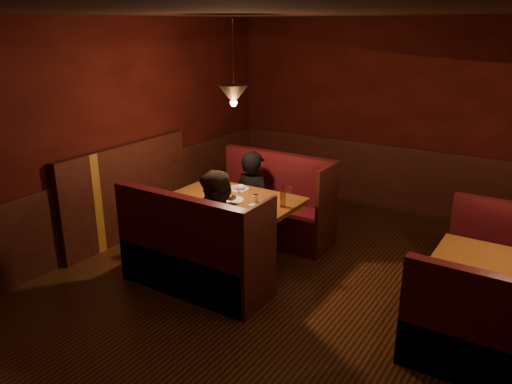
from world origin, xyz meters
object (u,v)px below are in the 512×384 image
Objects in this scene: second_table at (506,283)px; second_bench_near at (493,347)px; main_table at (236,212)px; diner_a at (253,184)px; main_bench_far at (274,212)px; main_bench_near at (192,260)px; diner_b at (219,214)px.

second_bench_near is at bearing -87.80° from second_table.
main_table is 1.19× the size of second_table.
diner_a is (-3.17, 1.34, 0.48)m from second_bench_near.
second_table is 0.90× the size of second_bench_near.
diner_a reaches higher than second_table.
second_bench_near is at bearing -27.99° from main_bench_far.
main_bench_far is 1.18× the size of second_bench_near.
main_table is at bearing -91.15° from main_bench_far.
main_table is 0.91× the size of main_bench_far.
second_bench_near is (3.00, -1.59, -0.04)m from main_bench_far.
main_bench_far is 0.53m from diner_a.
second_bench_near is (3.00, 0.16, -0.04)m from main_bench_near.
diner_a is at bearing 169.83° from second_table.
diner_a is at bearing 157.12° from second_bench_near.
second_table is 0.78× the size of diner_b.
second_table is at bearing 92.20° from second_bench_near.
diner_a is 1.22m from diner_b.
main_table is 0.91× the size of main_bench_near.
main_bench_far is at bearing 152.01° from second_bench_near.
diner_b reaches higher than main_table.
second_table is 0.81m from second_bench_near.
diner_a reaches higher than main_table.
second_bench_near is (3.01, -0.72, -0.31)m from main_table.
main_bench_far is 1.03× the size of diner_b.
diner_b reaches higher than second_bench_near.
diner_b is at bearing -73.87° from main_table.
second_bench_near is at bearing 3.09° from main_bench_near.
diner_a reaches higher than second_bench_near.
main_bench_near is at bearing -88.85° from main_table.
diner_a is (-0.18, 1.50, 0.43)m from main_bench_near.
main_bench_near is 3.12m from second_table.
main_bench_far reaches higher than second_table.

